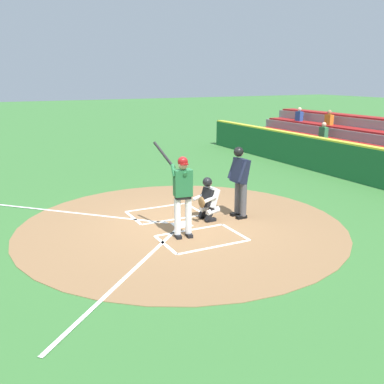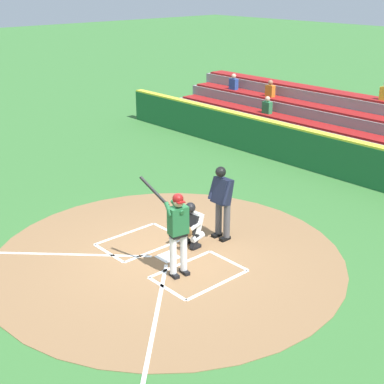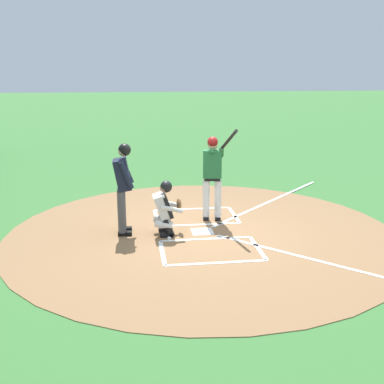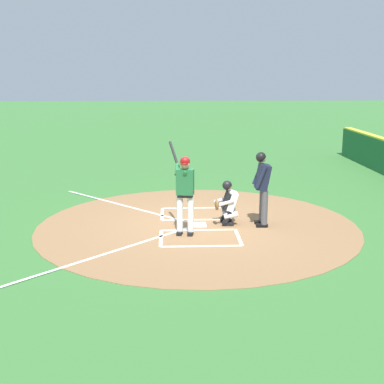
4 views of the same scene
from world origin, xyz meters
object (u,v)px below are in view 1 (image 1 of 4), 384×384
(batter, at_px, (182,191))
(plate_umpire, at_px, (240,177))
(baseball, at_px, (200,215))
(catcher, at_px, (208,198))

(batter, xyz_separation_m, plate_umpire, (0.63, -1.93, -0.02))
(baseball, bearing_deg, catcher, -173.97)
(batter, height_order, baseball, batter)
(batter, distance_m, baseball, 1.88)
(catcher, height_order, baseball, catcher)
(catcher, xyz_separation_m, plate_umpire, (-0.16, -0.83, 0.49))
(batter, bearing_deg, plate_umpire, -71.86)
(plate_umpire, distance_m, baseball, 1.45)
(plate_umpire, height_order, baseball, plate_umpire)
(batter, relative_size, baseball, 28.76)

